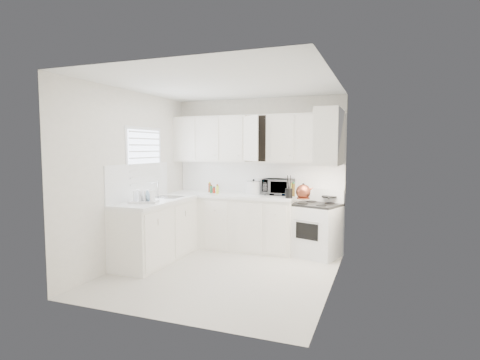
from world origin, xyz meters
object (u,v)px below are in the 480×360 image
at_px(stove, 316,223).
at_px(utensil_crock, 289,186).
at_px(rice_cooker, 254,187).
at_px(dish_rack, 144,195).
at_px(microwave, 279,185).
at_px(tea_kettle, 303,191).

distance_m(stove, utensil_crock, 0.74).
distance_m(rice_cooker, utensil_crock, 0.76).
distance_m(rice_cooker, dish_rack, 1.93).
xyz_separation_m(stove, utensil_crock, (-0.40, -0.20, 0.59)).
relative_size(stove, microwave, 2.20).
bearing_deg(utensil_crock, tea_kettle, 11.23).
height_order(stove, rice_cooker, rice_cooker).
xyz_separation_m(tea_kettle, microwave, (-0.48, 0.32, 0.04)).
height_order(tea_kettle, rice_cooker, rice_cooker).
relative_size(microwave, dish_rack, 1.26).
distance_m(stove, tea_kettle, 0.58).
bearing_deg(dish_rack, utensil_crock, 13.22).
bearing_deg(dish_rack, microwave, 24.69).
xyz_separation_m(tea_kettle, rice_cooker, (-0.92, 0.27, 0.01)).
relative_size(stove, rice_cooker, 4.23).
distance_m(microwave, utensil_crock, 0.45).
xyz_separation_m(utensil_crock, dish_rack, (-1.87, -1.22, -0.08)).
height_order(tea_kettle, utensil_crock, utensil_crock).
distance_m(stove, microwave, 0.89).
height_order(microwave, dish_rack, microwave).
bearing_deg(rice_cooker, dish_rack, -137.92).
bearing_deg(dish_rack, rice_cooker, 32.65).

